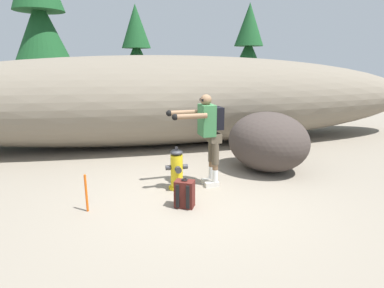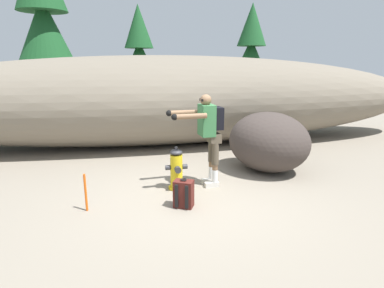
{
  "view_description": "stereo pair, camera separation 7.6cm",
  "coord_description": "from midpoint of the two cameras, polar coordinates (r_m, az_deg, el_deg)",
  "views": [
    {
      "loc": [
        -1.22,
        -5.02,
        2.23
      ],
      "look_at": [
        0.08,
        0.69,
        0.75
      ],
      "focal_mm": 29.88,
      "sensor_mm": 36.0,
      "label": 1
    },
    {
      "loc": [
        -1.14,
        -5.03,
        2.23
      ],
      "look_at": [
        0.08,
        0.69,
        0.75
      ],
      "focal_mm": 29.88,
      "sensor_mm": 36.0,
      "label": 2
    }
  ],
  "objects": [
    {
      "name": "fire_hydrant",
      "position": [
        5.79,
        -3.12,
        -4.6
      ],
      "size": [
        0.4,
        0.35,
        0.79
      ],
      "color": "gold",
      "rests_on": "ground_plane"
    },
    {
      "name": "pine_tree_left",
      "position": [
        14.39,
        -9.98,
        15.29
      ],
      "size": [
        1.89,
        1.89,
        4.64
      ],
      "color": "#47331E",
      "rests_on": "ground_plane"
    },
    {
      "name": "dirt_embankment",
      "position": [
        9.08,
        -5.29,
        7.78
      ],
      "size": [
        15.95,
        3.2,
        2.45
      ],
      "primitive_type": "ellipsoid",
      "color": "#756B5B",
      "rests_on": "ground_plane"
    },
    {
      "name": "pine_tree_center",
      "position": [
        14.79,
        9.86,
        15.66
      ],
      "size": [
        1.94,
        1.94,
        4.75
      ],
      "color": "#47331E",
      "rests_on": "ground_plane"
    },
    {
      "name": "spare_backpack",
      "position": [
        5.13,
        -1.74,
        -8.9
      ],
      "size": [
        0.36,
        0.36,
        0.47
      ],
      "rotation": [
        0.0,
        0.0,
        1.1
      ],
      "color": "#511E19",
      "rests_on": "ground_plane"
    },
    {
      "name": "ground_plane",
      "position": [
        5.63,
        0.4,
        -9.36
      ],
      "size": [
        56.0,
        56.0,
        0.04
      ],
      "primitive_type": "cube",
      "color": "gray"
    },
    {
      "name": "utility_worker",
      "position": [
        5.77,
        2.5,
        2.73
      ],
      "size": [
        1.0,
        0.58,
        1.7
      ],
      "rotation": [
        0.0,
        0.0,
        -3.07
      ],
      "color": "beige",
      "rests_on": "ground_plane"
    },
    {
      "name": "boulder_large",
      "position": [
        6.91,
        13.1,
        0.41
      ],
      "size": [
        2.19,
        2.27,
        1.26
      ],
      "primitive_type": "ellipsoid",
      "rotation": [
        0.0,
        0.0,
        5.28
      ],
      "color": "#3E3530",
      "rests_on": "ground_plane"
    },
    {
      "name": "survey_stake",
      "position": [
        5.22,
        -18.75,
        -8.31
      ],
      "size": [
        0.04,
        0.04,
        0.6
      ],
      "primitive_type": "cylinder",
      "color": "#E55914",
      "rests_on": "ground_plane"
    },
    {
      "name": "pine_tree_far_left",
      "position": [
        14.33,
        -25.56,
        18.7
      ],
      "size": [
        2.91,
        2.91,
        7.0
      ],
      "color": "#47331E",
      "rests_on": "ground_plane"
    }
  ]
}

